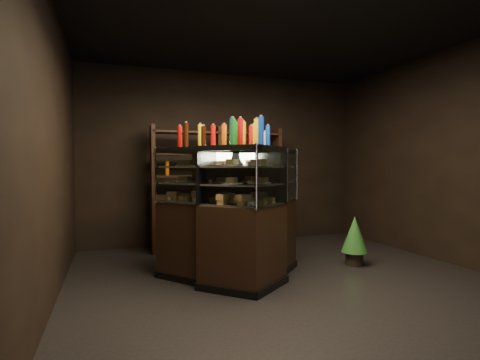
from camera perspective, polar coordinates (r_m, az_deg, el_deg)
name	(u,v)px	position (r m, az deg, el deg)	size (l,w,h in m)	color
ground	(289,282)	(4.59, 7.47, -15.10)	(5.00, 5.00, 0.00)	black
room_shell	(290,116)	(4.43, 7.58, 9.67)	(5.02, 5.02, 3.01)	black
display_case	(236,235)	(4.55, -0.60, -8.41)	(1.90, 1.60, 1.59)	black
food_display	(236,183)	(4.47, -0.58, -0.39)	(1.41, 1.14, 0.48)	#BA8E42
bottles_top	(236,136)	(4.49, -0.62, 6.75)	(1.23, 1.00, 0.30)	black
potted_conifer	(355,234)	(5.42, 17.07, -7.80)	(0.36, 0.36, 0.76)	black
back_shelving	(218,211)	(6.25, -3.44, -4.77)	(2.17, 0.47, 2.00)	black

